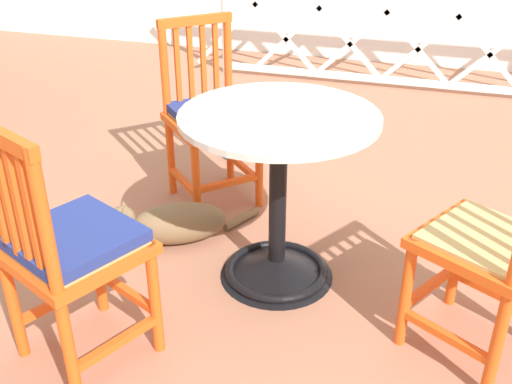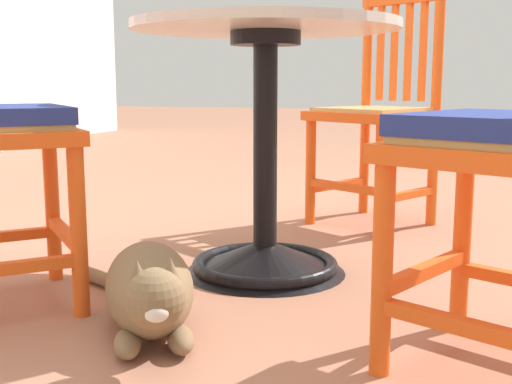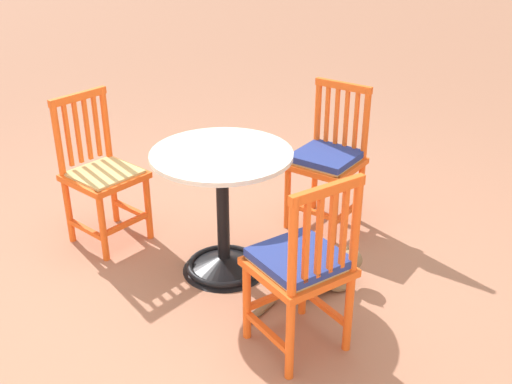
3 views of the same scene
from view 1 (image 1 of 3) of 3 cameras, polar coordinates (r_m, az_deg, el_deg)
The scene contains 8 objects.
ground_plane at distance 2.61m, azimuth 3.67°, elevation -7.80°, with size 24.00×24.00×0.00m, color #A36B51.
lattice_fence_panel at distance 4.82m, azimuth 15.41°, elevation 15.83°, with size 3.64×0.06×1.16m.
cafe_table at distance 2.45m, azimuth 2.03°, elevation -2.41°, with size 0.76×0.76×0.73m.
orange_chair_by_planter at distance 2.14m, azimuth 21.55°, elevation -4.86°, with size 0.55×0.55×0.91m.
orange_chair_tucked_in at distance 3.02m, azimuth -4.27°, elevation 7.03°, with size 0.57×0.57×0.91m.
orange_chair_facing_out at distance 2.05m, azimuth -17.17°, elevation -5.18°, with size 0.53×0.53×0.91m.
tabby_cat at distance 2.80m, azimuth -8.04°, elevation -2.99°, with size 0.57×0.54×0.23m.
pet_water_bowl at distance 3.65m, azimuth -1.83°, elevation 3.76°, with size 0.17×0.17×0.05m, color teal.
Camera 1 is at (0.47, -2.06, 1.53)m, focal length 42.47 mm.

